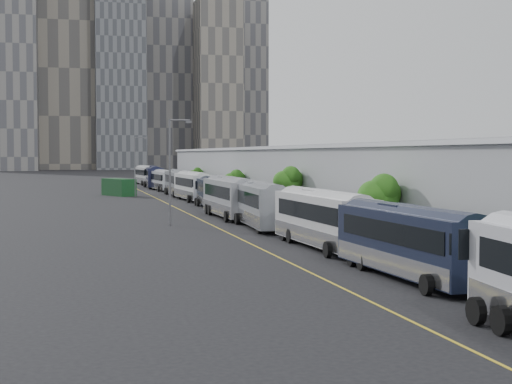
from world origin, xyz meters
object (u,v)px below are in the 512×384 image
object	(u,v)px
bus_6	(193,189)
suv	(118,184)
bus_10	(146,177)
bus_8	(163,182)
bus_1	(409,248)
bus_7	(178,185)
bus_9	(154,179)
shipping_container	(119,187)
bus_3	(261,208)
bus_2	(323,224)
street_lamp_near	(172,165)
bus_5	(212,195)
bus_4	(230,201)
street_lamp_far	(136,162)

from	to	relation	value
bus_6	suv	world-z (taller)	bus_6
bus_10	bus_8	bearing A→B (deg)	-94.72
bus_1	bus_7	size ratio (longest dim) A/B	0.95
bus_9	shipping_container	bearing A→B (deg)	-103.74
bus_3	bus_8	distance (m)	70.61
bus_2	bus_8	distance (m)	85.82
bus_1	street_lamp_near	size ratio (longest dim) A/B	1.36
bus_8	suv	xyz separation A→B (m)	(-6.67, 14.21, -0.81)
bus_1	bus_10	bearing A→B (deg)	87.79
bus_9	bus_10	xyz separation A→B (m)	(0.17, 17.02, -0.07)
bus_7	bus_10	size ratio (longest dim) A/B	1.00
bus_8	bus_10	size ratio (longest dim) A/B	0.93
bus_8	street_lamp_near	size ratio (longest dim) A/B	1.33
bus_6	bus_10	bearing A→B (deg)	87.89
bus_7	bus_9	xyz separation A→B (m)	(-0.54, 27.96, 0.06)
bus_5	bus_9	size ratio (longest dim) A/B	0.88
bus_7	shipping_container	bearing A→B (deg)	168.86
bus_3	street_lamp_near	world-z (taller)	street_lamp_near
bus_4	bus_5	distance (m)	14.64
bus_2	bus_4	xyz separation A→B (m)	(-0.93, 26.20, 0.07)
bus_3	shipping_container	size ratio (longest dim) A/B	2.07
bus_7	bus_10	distance (m)	44.99
bus_1	bus_4	bearing A→B (deg)	89.03
street_lamp_near	bus_5	bearing A→B (deg)	70.58
bus_9	street_lamp_near	bearing A→B (deg)	-91.24
bus_6	suv	xyz separation A→B (m)	(-7.09, 44.55, -0.93)
bus_3	bus_4	size ratio (longest dim) A/B	0.97
street_lamp_far	bus_3	bearing A→B (deg)	-83.54
bus_10	street_lamp_far	size ratio (longest dim) A/B	1.52
bus_1	bus_5	distance (m)	54.15
bus_3	bus_10	world-z (taller)	bus_3
bus_10	bus_3	bearing A→B (deg)	-94.90
bus_7	bus_9	world-z (taller)	bus_9
bus_7	bus_9	bearing A→B (deg)	91.97
bus_10	street_lamp_far	distance (m)	46.20
bus_1	bus_7	xyz separation A→B (m)	(-0.15, 82.06, 0.09)
street_lamp_near	bus_10	bearing A→B (deg)	85.63
bus_9	street_lamp_near	distance (m)	78.13
bus_7	street_lamp_near	size ratio (longest dim) A/B	1.43
bus_4	shipping_container	size ratio (longest dim) A/B	2.12
bus_6	bus_1	bearing A→B (deg)	-92.56
bus_7	bus_8	world-z (taller)	bus_7
bus_5	bus_9	distance (m)	55.88
bus_3	bus_4	bearing A→B (deg)	95.29
bus_2	bus_5	bearing A→B (deg)	88.11
bus_10	shipping_container	bearing A→B (deg)	-106.00
bus_4	suv	bearing A→B (deg)	94.29
bus_8	shipping_container	world-z (taller)	bus_8
bus_5	street_lamp_far	bearing A→B (deg)	106.74
street_lamp_near	street_lamp_far	world-z (taller)	street_lamp_near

